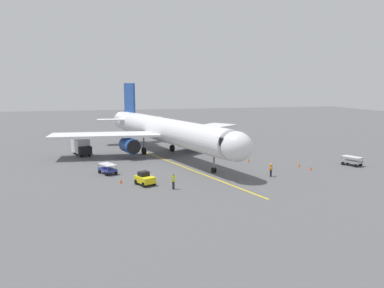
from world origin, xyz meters
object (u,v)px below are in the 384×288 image
object	(u,v)px
tug_starboard_side	(145,179)
safety_cone_wing_port	(121,181)
ground_crew_wing_walker	(271,170)
safety_cone_nose_left	(311,168)
ground_crew_marshaller	(173,181)
baggage_cart_rear_apron	(352,161)
box_truck_portside	(81,146)
safety_cone_nose_right	(299,165)
airplane	(165,131)
safety_cone_wing_starboard	(249,160)
baggage_cart_near_nose	(108,169)

from	to	relation	value
tug_starboard_side	safety_cone_wing_port	size ratio (longest dim) A/B	4.93
ground_crew_wing_walker	safety_cone_wing_port	bearing A→B (deg)	-4.56
safety_cone_nose_left	ground_crew_marshaller	bearing A→B (deg)	12.57
tug_starboard_side	safety_cone_nose_left	bearing A→B (deg)	-175.46
baggage_cart_rear_apron	safety_cone_nose_left	size ratio (longest dim) A/B	5.36
ground_crew_marshaller	safety_cone_nose_left	bearing A→B (deg)	-167.43
box_truck_portside	safety_cone_nose_left	xyz separation A→B (m)	(-29.80, 18.97, -1.11)
baggage_cart_rear_apron	safety_cone_wing_port	bearing A→B (deg)	2.79
box_truck_portside	safety_cone_nose_right	xyz separation A→B (m)	(-29.41, 16.73, -1.11)
airplane	safety_cone_nose_right	size ratio (longest dim) A/B	72.00
safety_cone_wing_port	safety_cone_wing_starboard	size ratio (longest dim) A/B	1.00
airplane	tug_starboard_side	distance (m)	18.10
box_truck_portside	safety_cone_wing_starboard	distance (m)	26.76
box_truck_portside	safety_cone_wing_starboard	xyz separation A→B (m)	(-23.99, 11.80, -1.11)
ground_crew_wing_walker	safety_cone_wing_starboard	distance (m)	9.09
safety_cone_nose_left	safety_cone_nose_right	size ratio (longest dim) A/B	1.00
box_truck_portside	ground_crew_wing_walker	bearing A→B (deg)	137.95
safety_cone_nose_right	safety_cone_wing_starboard	xyz separation A→B (m)	(5.41, -4.94, 0.00)
ground_crew_wing_walker	baggage_cart_near_nose	bearing A→B (deg)	-18.63
tug_starboard_side	safety_cone_wing_port	bearing A→B (deg)	-27.89
ground_crew_wing_walker	baggage_cart_near_nose	xyz separation A→B (m)	(19.48, -6.57, -0.23)
baggage_cart_rear_apron	ground_crew_marshaller	bearing A→B (deg)	11.67
safety_cone_nose_right	ground_crew_wing_walker	bearing A→B (deg)	32.87
ground_crew_wing_walker	tug_starboard_side	size ratio (longest dim) A/B	0.63
airplane	ground_crew_marshaller	xyz separation A→B (m)	(2.79, 19.49, -3.12)
baggage_cart_rear_apron	safety_cone_nose_right	distance (m)	7.68
airplane	box_truck_portside	distance (m)	13.87
airplane	safety_cone_wing_starboard	world-z (taller)	airplane
baggage_cart_rear_apron	airplane	bearing A→B (deg)	-30.28
safety_cone_nose_right	box_truck_portside	bearing A→B (deg)	-29.64
safety_cone_nose_right	safety_cone_wing_port	xyz separation A→B (m)	(24.48, 2.64, 0.00)
baggage_cart_near_nose	safety_cone_nose_right	distance (m)	25.92
baggage_cart_near_nose	safety_cone_wing_port	distance (m)	5.30
ground_crew_marshaller	safety_cone_wing_starboard	bearing A→B (deg)	-139.96
ground_crew_marshaller	baggage_cart_rear_apron	xyz separation A→B (m)	(-26.72, -5.52, -0.23)
ground_crew_wing_walker	safety_cone_nose_left	size ratio (longest dim) A/B	3.11
ground_crew_marshaller	safety_cone_wing_port	distance (m)	6.68
safety_cone_wing_starboard	airplane	bearing A→B (deg)	-36.08
safety_cone_nose_right	baggage_cart_near_nose	bearing A→B (deg)	-5.50
box_truck_portside	safety_cone_nose_left	size ratio (longest dim) A/B	9.07
safety_cone_wing_starboard	ground_crew_wing_walker	bearing A→B (deg)	84.23
safety_cone_nose_left	safety_cone_wing_port	distance (m)	24.88
airplane	safety_cone_wing_port	xyz separation A→B (m)	(8.14, 15.53, -3.73)
tug_starboard_side	airplane	bearing A→B (deg)	-108.19
ground_crew_wing_walker	safety_cone_wing_port	xyz separation A→B (m)	(18.16, -1.45, -0.61)
airplane	baggage_cart_rear_apron	xyz separation A→B (m)	(-23.93, 13.97, -3.35)
safety_cone_wing_starboard	baggage_cart_rear_apron	bearing A→B (deg)	155.20
baggage_cart_near_nose	safety_cone_nose_left	distance (m)	26.62
box_truck_portside	safety_cone_wing_port	xyz separation A→B (m)	(-4.93, 19.37, -1.11)
baggage_cart_near_nose	safety_cone_wing_starboard	xyz separation A→B (m)	(-20.39, -2.45, -0.38)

